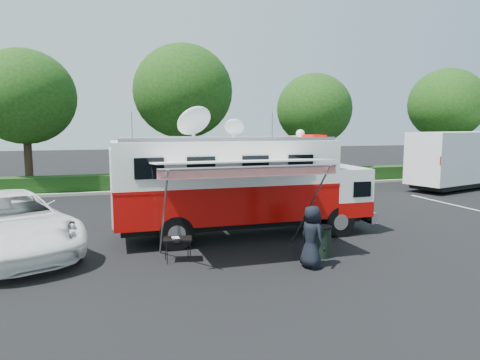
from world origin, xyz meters
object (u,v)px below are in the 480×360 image
object	(u,v)px
command_truck	(242,184)
semi_trailer	(476,158)
folding_table	(177,240)
trash_bin	(321,241)
white_suv	(9,253)

from	to	relation	value
command_truck	semi_trailer	size ratio (longest dim) A/B	0.78
command_truck	folding_table	xyz separation A→B (m)	(-2.56, -2.20, -1.20)
command_truck	trash_bin	distance (m)	3.61
folding_table	white_suv	bearing A→B (deg)	155.40
folding_table	semi_trailer	bearing A→B (deg)	25.66
trash_bin	semi_trailer	world-z (taller)	semi_trailer
command_truck	white_suv	size ratio (longest dim) A/B	1.34
folding_table	semi_trailer	distance (m)	22.46
command_truck	folding_table	world-z (taller)	command_truck
folding_table	trash_bin	xyz separation A→B (m)	(4.09, -0.78, -0.16)
folding_table	semi_trailer	size ratio (longest dim) A/B	0.08
command_truck	semi_trailer	bearing A→B (deg)	23.06
white_suv	folding_table	bearing A→B (deg)	-47.94
command_truck	trash_bin	size ratio (longest dim) A/B	9.73
white_suv	folding_table	xyz separation A→B (m)	(4.77, -2.18, 0.62)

